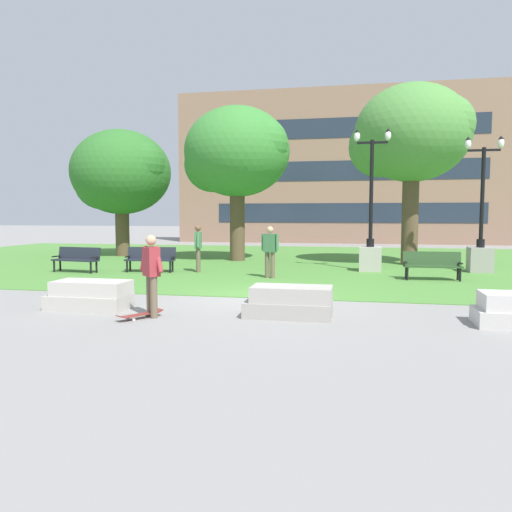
% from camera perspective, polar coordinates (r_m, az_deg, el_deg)
% --- Properties ---
extents(ground_plane, '(140.00, 140.00, 0.00)m').
position_cam_1_polar(ground_plane, '(12.67, 0.31, -4.87)').
color(ground_plane, gray).
extents(grass_lawn, '(40.00, 20.00, 0.02)m').
position_cam_1_polar(grass_lawn, '(22.49, 5.23, -0.61)').
color(grass_lawn, '#4C8438').
rests_on(grass_lawn, ground).
extents(concrete_block_center, '(1.80, 0.90, 0.64)m').
position_cam_1_polar(concrete_block_center, '(11.87, -18.41, -4.29)').
color(concrete_block_center, '#B2ADA3').
rests_on(concrete_block_center, ground).
extents(concrete_block_left, '(1.80, 0.90, 0.64)m').
position_cam_1_polar(concrete_block_left, '(10.43, 3.88, -5.28)').
color(concrete_block_left, '#9E9991').
rests_on(concrete_block_left, ground).
extents(person_skateboarder, '(0.67, 0.45, 1.71)m').
position_cam_1_polar(person_skateboarder, '(10.49, -11.86, -1.68)').
color(person_skateboarder, brown).
rests_on(person_skateboarder, ground).
extents(skateboard, '(0.72, 0.97, 0.14)m').
position_cam_1_polar(skateboard, '(10.52, -13.10, -6.53)').
color(skateboard, maroon).
rests_on(skateboard, ground).
extents(park_bench_near_left, '(1.85, 0.77, 0.90)m').
position_cam_1_polar(park_bench_near_left, '(19.28, -19.79, -0.20)').
color(park_bench_near_left, '#1E232D').
rests_on(park_bench_near_left, grass_lawn).
extents(park_bench_near_right, '(1.81, 0.58, 0.90)m').
position_cam_1_polar(park_bench_near_right, '(16.98, 19.50, -0.84)').
color(park_bench_near_right, '#284723').
rests_on(park_bench_near_right, grass_lawn).
extents(park_bench_far_left, '(1.84, 0.71, 0.90)m').
position_cam_1_polar(park_bench_far_left, '(18.62, -11.95, -0.19)').
color(park_bench_far_left, '#1E232D').
rests_on(park_bench_far_left, grass_lawn).
extents(lamp_post_right, '(1.32, 0.80, 5.20)m').
position_cam_1_polar(lamp_post_right, '(18.92, 12.93, 1.48)').
color(lamp_post_right, '#ADA89E').
rests_on(lamp_post_right, grass_lawn).
extents(lamp_post_center, '(1.32, 0.80, 4.89)m').
position_cam_1_polar(lamp_post_center, '(19.88, 24.27, 1.18)').
color(lamp_post_center, gray).
rests_on(lamp_post_center, grass_lawn).
extents(tree_near_right, '(4.91, 4.67, 7.40)m').
position_cam_1_polar(tree_near_right, '(21.93, 17.26, 13.02)').
color(tree_near_right, brown).
rests_on(tree_near_right, grass_lawn).
extents(tree_near_left, '(4.95, 4.72, 6.89)m').
position_cam_1_polar(tree_near_left, '(22.81, -2.31, 11.60)').
color(tree_near_left, brown).
rests_on(tree_near_left, grass_lawn).
extents(tree_far_left, '(5.18, 4.93, 6.29)m').
position_cam_1_polar(tree_far_left, '(26.17, -15.27, 9.07)').
color(tree_far_left, brown).
rests_on(tree_far_left, grass_lawn).
extents(person_bystander_near_lawn, '(0.62, 0.35, 1.71)m').
position_cam_1_polar(person_bystander_near_lawn, '(16.44, 1.61, 0.81)').
color(person_bystander_near_lawn, brown).
rests_on(person_bystander_near_lawn, grass_lawn).
extents(person_bystander_far_lawn, '(0.33, 0.62, 1.71)m').
position_cam_1_polar(person_bystander_far_lawn, '(18.25, -6.63, 1.18)').
color(person_bystander_far_lawn, brown).
rests_on(person_bystander_far_lawn, grass_lawn).
extents(building_facade_distant, '(25.15, 1.03, 11.12)m').
position_cam_1_polar(building_facade_distant, '(36.92, 10.41, 10.08)').
color(building_facade_distant, '#8E6B56').
rests_on(building_facade_distant, ground).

